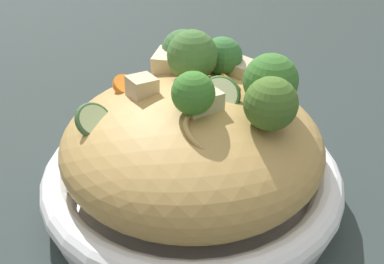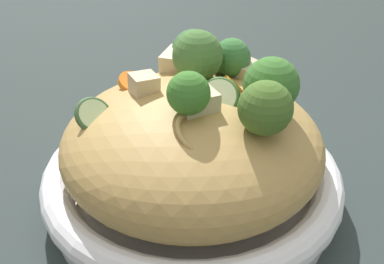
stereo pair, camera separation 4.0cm
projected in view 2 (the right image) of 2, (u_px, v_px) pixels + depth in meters
The scene contains 7 objects.
ground_plane at pixel (192, 195), 0.44m from camera, with size 3.00×3.00×0.00m, color #2A3433.
serving_bowl at pixel (192, 177), 0.43m from camera, with size 0.30×0.30×0.05m.
noodle_heap at pixel (192, 141), 0.40m from camera, with size 0.25×0.25×0.11m.
broccoli_florets at pixel (224, 70), 0.40m from camera, with size 0.20×0.16×0.07m.
carrot_coins at pixel (187, 81), 0.41m from camera, with size 0.11×0.12×0.03m.
zucchini_slices at pixel (160, 106), 0.37m from camera, with size 0.10×0.14×0.04m.
chicken_chunks at pixel (195, 76), 0.42m from camera, with size 0.13×0.14×0.04m.
Camera 2 is at (0.26, -0.21, 0.29)m, focal length 38.27 mm.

